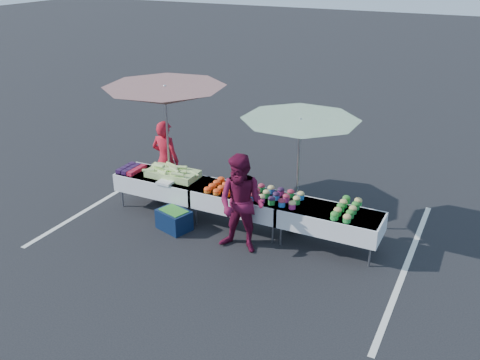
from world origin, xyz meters
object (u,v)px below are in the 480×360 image
at_px(table_center, 240,200).
at_px(table_right, 330,219).
at_px(umbrella_right, 300,129).
at_px(storage_bin, 174,219).
at_px(vendor, 166,160).
at_px(table_left, 162,183).
at_px(customer, 242,204).
at_px(umbrella_left, 165,96).

xyz_separation_m(table_center, table_right, (1.80, 0.00, 0.00)).
xyz_separation_m(umbrella_right, storage_bin, (-2.10, -1.09, -1.82)).
relative_size(table_right, vendor, 1.08).
xyz_separation_m(table_left, vendor, (-0.26, 0.55, 0.28)).
bearing_deg(table_left, table_right, 0.00).
distance_m(table_left, customer, 2.35).
bearing_deg(umbrella_left, customer, -26.84).
distance_m(umbrella_right, storage_bin, 2.98).
xyz_separation_m(table_right, umbrella_right, (-0.81, 0.44, 1.45)).
height_order(table_center, vendor, vendor).
distance_m(umbrella_left, umbrella_right, 2.88).
distance_m(vendor, customer, 2.78).
xyz_separation_m(vendor, umbrella_right, (3.05, -0.11, 1.16)).
bearing_deg(umbrella_right, table_left, -171.09).
xyz_separation_m(customer, umbrella_right, (0.59, 1.19, 1.12)).
bearing_deg(table_left, umbrella_left, 99.95).
bearing_deg(table_left, customer, -18.80).
bearing_deg(umbrella_right, vendor, 177.90).
height_order(table_left, storage_bin, table_left).
height_order(table_center, umbrella_right, umbrella_right).
distance_m(vendor, storage_bin, 1.67).
bearing_deg(customer, umbrella_right, 62.21).
height_order(table_left, table_right, same).
distance_m(umbrella_left, storage_bin, 2.47).
bearing_deg(customer, umbrella_left, 151.83).
relative_size(table_left, table_right, 1.00).
bearing_deg(table_center, customer, -61.77).
distance_m(table_center, vendor, 2.15).
bearing_deg(umbrella_right, storage_bin, -152.58).
bearing_deg(customer, storage_bin, 174.87).
bearing_deg(storage_bin, table_right, 29.47).
xyz_separation_m(table_center, vendor, (-2.06, 0.55, 0.28)).
bearing_deg(table_left, umbrella_right, 8.91).
distance_m(table_left, table_center, 1.80).
relative_size(customer, umbrella_left, 0.61).
xyz_separation_m(table_left, table_right, (3.60, 0.00, 0.00)).
distance_m(table_center, table_right, 1.80).
distance_m(table_left, storage_bin, 1.02).
height_order(customer, storage_bin, customer).
bearing_deg(table_left, vendor, 114.88).
distance_m(table_left, umbrella_right, 3.18).
xyz_separation_m(table_center, umbrella_left, (-1.87, 0.40, 1.72)).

